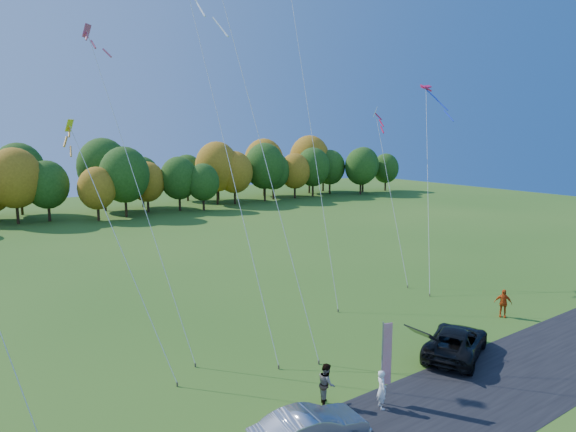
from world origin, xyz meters
TOP-DOWN VIEW (x-y plane):
  - ground at (0.00, 0.00)m, footprint 160.00×160.00m
  - asphalt_strip at (0.00, -4.00)m, footprint 90.00×6.00m
  - tree_line at (0.00, 55.00)m, footprint 116.00×12.00m
  - black_suv at (5.78, -0.87)m, footprint 5.98×4.54m
  - silver_sedan at (-5.28, -2.71)m, footprint 4.67×2.09m
  - person_tailgate_a at (-1.10, -2.25)m, footprint 0.60×0.72m
  - person_tailgate_b at (-2.73, -0.60)m, footprint 1.02×1.09m
  - person_east at (12.98, 0.93)m, footprint 0.94×1.11m
  - feather_flag at (-0.66, -2.01)m, footprint 0.47×0.17m
  - kite_delta_blue at (-1.87, 7.90)m, footprint 4.04×11.80m
  - kite_parafoil_orange at (6.71, 13.06)m, footprint 4.99×11.49m
  - kite_delta_red at (-2.33, 9.13)m, footprint 2.70×11.25m
  - kite_parafoil_rainbow at (15.86, 9.54)m, footprint 8.09×7.12m
  - kite_diamond_yellow at (-8.55, 7.72)m, footprint 2.98×6.96m
  - kite_diamond_white at (13.49, 11.14)m, footprint 2.16×6.00m
  - kite_diamond_pink at (-6.93, 9.48)m, footprint 2.89×7.97m

SIDE VIEW (x-z plane):
  - ground at x=0.00m, z-range 0.00..0.00m
  - tree_line at x=0.00m, z-range -5.00..5.00m
  - asphalt_strip at x=0.00m, z-range 0.00..0.01m
  - silver_sedan at x=-5.28m, z-range 0.00..1.49m
  - black_suv at x=5.78m, z-range 0.00..1.51m
  - person_tailgate_a at x=-1.10m, z-range 0.00..1.67m
  - person_east at x=12.98m, z-range 0.00..1.78m
  - person_tailgate_b at x=-2.73m, z-range 0.00..1.79m
  - feather_flag at x=-0.66m, z-range 0.40..4.05m
  - kite_diamond_yellow at x=-8.55m, z-range -0.18..12.23m
  - kite_diamond_white at x=13.49m, z-range -0.21..13.72m
  - kite_parafoil_rainbow at x=15.86m, z-range -0.14..15.55m
  - kite_diamond_pink at x=-6.93m, z-range -0.23..17.27m
  - kite_delta_red at x=-2.33m, z-range 1.20..23.01m
  - kite_parafoil_orange at x=6.71m, z-range -0.14..27.52m
  - kite_delta_blue at x=-1.87m, z-range -0.28..31.09m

